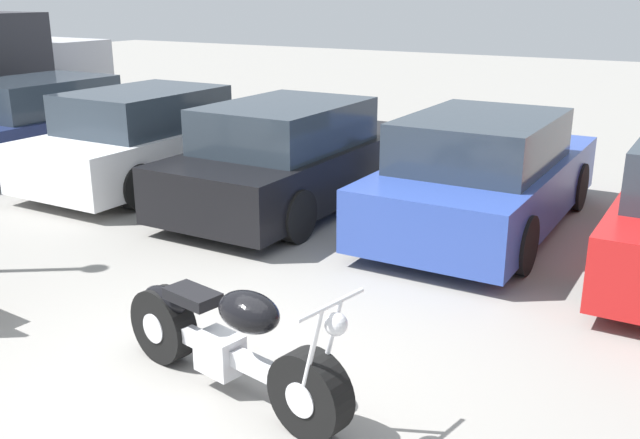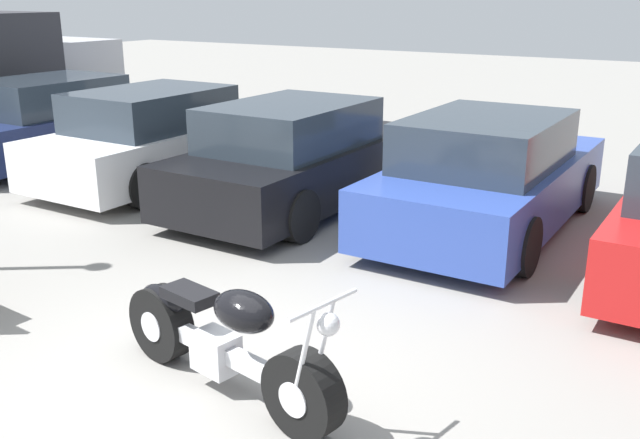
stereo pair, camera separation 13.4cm
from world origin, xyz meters
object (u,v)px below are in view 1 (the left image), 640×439
parked_car_black (294,158)px  parked_car_blue (484,176)px  parked_car_navy (50,122)px  parked_car_white (154,139)px  motorcycle (228,343)px

parked_car_black → parked_car_blue: bearing=7.7°
parked_car_black → parked_car_blue: 2.61m
parked_car_navy → parked_car_blue: (7.77, 0.15, 0.00)m
parked_car_navy → parked_car_white: bearing=-3.7°
parked_car_black → parked_car_navy: bearing=177.8°
motorcycle → parked_car_white: (-4.81, 4.43, 0.27)m
parked_car_white → parked_car_blue: size_ratio=1.00×
parked_car_white → parked_car_black: 2.59m
parked_car_white → parked_car_blue: 5.19m
motorcycle → parked_car_blue: bearing=85.5°
parked_car_navy → parked_car_white: 2.59m
parked_car_white → parked_car_black: size_ratio=1.00×
motorcycle → parked_car_navy: parked_car_navy is taller
parked_car_navy → motorcycle: bearing=-31.9°
parked_car_navy → parked_car_black: size_ratio=1.00×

